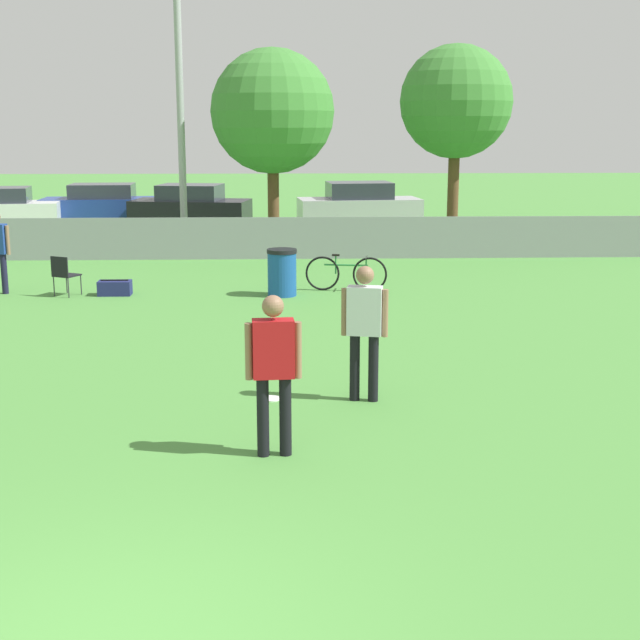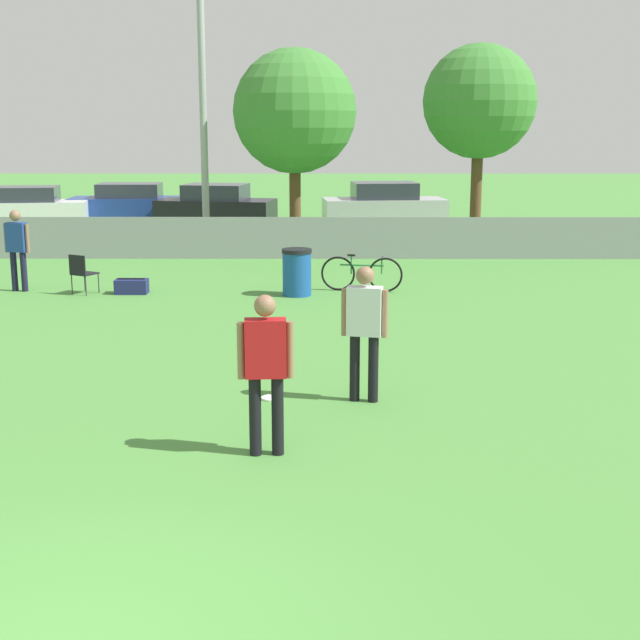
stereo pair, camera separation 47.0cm
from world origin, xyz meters
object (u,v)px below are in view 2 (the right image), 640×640
at_px(bicycle_sideline, 362,274).
at_px(parked_car_white, 27,207).
at_px(gear_bag_sideline, 132,286).
at_px(parked_car_blue, 130,203).
at_px(light_pole, 203,87).
at_px(tree_near_pole, 295,112).
at_px(tree_far_right, 479,102).
at_px(frisbee_disc, 271,398).
at_px(folding_chair_sideline, 82,271).
at_px(player_thrower_red, 266,362).
at_px(player_receiver_white, 364,323).
at_px(parked_car_dark, 216,206).
at_px(spectator_in_blue, 17,244).
at_px(parked_car_silver, 384,205).
at_px(trash_bin, 297,272).

height_order(bicycle_sideline, parked_car_white, parked_car_white).
xyz_separation_m(bicycle_sideline, gear_bag_sideline, (-4.83, -0.30, -0.23)).
relative_size(bicycle_sideline, parked_car_blue, 0.40).
height_order(light_pole, tree_near_pole, light_pole).
xyz_separation_m(tree_far_right, bicycle_sideline, (-3.55, -7.09, -3.69)).
relative_size(tree_near_pole, frisbee_disc, 22.13).
relative_size(light_pole, folding_chair_sideline, 8.89).
bearing_deg(parked_car_blue, player_thrower_red, -76.92).
bearing_deg(player_receiver_white, light_pole, 116.93).
bearing_deg(player_receiver_white, parked_car_white, 130.20).
bearing_deg(player_thrower_red, player_receiver_white, 55.35).
height_order(tree_far_right, gear_bag_sideline, tree_far_right).
bearing_deg(parked_car_dark, tree_far_right, -24.67).
xyz_separation_m(gear_bag_sideline, parked_car_white, (-6.29, 12.58, 0.52)).
distance_m(spectator_in_blue, frisbee_disc, 9.60).
bearing_deg(parked_car_silver, tree_near_pole, -121.18).
distance_m(light_pole, player_thrower_red, 16.65).
distance_m(tree_near_pole, spectator_in_blue, 9.13).
distance_m(player_receiver_white, gear_bag_sideline, 8.73).
distance_m(player_thrower_red, gear_bag_sideline, 9.94).
bearing_deg(player_thrower_red, parked_car_dark, 94.06).
bearing_deg(player_thrower_red, gear_bag_sideline, 106.13).
xyz_separation_m(tree_near_pole, gear_bag_sideline, (-3.21, -6.89, -3.66)).
height_order(spectator_in_blue, parked_car_blue, spectator_in_blue).
height_order(light_pole, frisbee_disc, light_pole).
relative_size(tree_near_pole, parked_car_blue, 1.28).
height_order(parked_car_blue, parked_car_silver, parked_car_silver).
distance_m(tree_near_pole, frisbee_disc, 14.71).
bearing_deg(parked_car_white, parked_car_dark, -5.04).
relative_size(frisbee_disc, bicycle_sideline, 0.14).
bearing_deg(folding_chair_sideline, parked_car_silver, -90.65).
distance_m(trash_bin, parked_car_white, 16.07).
bearing_deg(parked_car_white, parked_car_silver, -5.71).
xyz_separation_m(tree_far_right, player_receiver_white, (-3.83, -14.78, -3.05)).
xyz_separation_m(light_pole, player_receiver_white, (3.85, -14.16, -3.44)).
height_order(spectator_in_blue, parked_car_white, spectator_in_blue).
relative_size(light_pole, trash_bin, 7.69).
bearing_deg(bicycle_sideline, player_thrower_red, -88.61).
bearing_deg(parked_car_dark, light_pole, -76.18).
xyz_separation_m(tree_near_pole, parked_car_dark, (-2.97, 6.02, -3.11)).
distance_m(tree_near_pole, parked_car_silver, 7.50).
relative_size(tree_near_pole, trash_bin, 5.71).
xyz_separation_m(bicycle_sideline, parked_car_dark, (-4.59, 12.62, 0.32)).
relative_size(parked_car_white, parked_car_dark, 1.00).
relative_size(gear_bag_sideline, parked_car_white, 0.16).
xyz_separation_m(gear_bag_sideline, parked_car_dark, (0.24, 12.91, 0.54)).
relative_size(player_thrower_red, player_receiver_white, 1.00).
bearing_deg(light_pole, parked_car_dark, 94.30).
height_order(tree_near_pole, tree_far_right, tree_far_right).
bearing_deg(gear_bag_sideline, trash_bin, -2.99).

